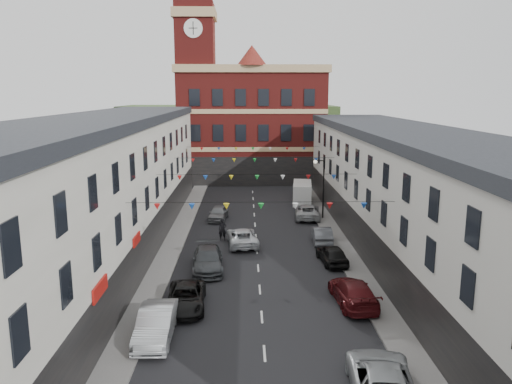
{
  "coord_description": "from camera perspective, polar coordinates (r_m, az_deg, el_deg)",
  "views": [
    {
      "loc": [
        -0.88,
        -34.16,
        12.42
      ],
      "look_at": [
        -0.02,
        6.76,
        4.25
      ],
      "focal_mm": 35.0,
      "sensor_mm": 36.0,
      "label": 1
    }
  ],
  "objects": [
    {
      "name": "car_left_b",
      "position": [
        26.85,
        -11.36,
        -14.56
      ],
      "size": [
        1.78,
        4.95,
        1.63
      ],
      "primitive_type": "imported",
      "rotation": [
        0.0,
        0.0,
        0.01
      ],
      "color": "#A5A9AD",
      "rests_on": "ground"
    },
    {
      "name": "car_left_c",
      "position": [
        30.06,
        -8.02,
        -11.85
      ],
      "size": [
        2.42,
        4.88,
        1.33
      ],
      "primitive_type": "imported",
      "rotation": [
        0.0,
        0.0,
        0.05
      ],
      "color": "black",
      "rests_on": "ground"
    },
    {
      "name": "car_right_f",
      "position": [
        50.34,
        5.89,
        -2.21
      ],
      "size": [
        2.86,
        5.4,
        1.45
      ],
      "primitive_type": "imported",
      "rotation": [
        0.0,
        0.0,
        3.05
      ],
      "color": "#A5A8AA",
      "rests_on": "ground"
    },
    {
      "name": "white_van",
      "position": [
        57.34,
        5.3,
        -0.08
      ],
      "size": [
        2.62,
        5.46,
        2.33
      ],
      "primitive_type": "cube",
      "rotation": [
        0.0,
        0.0,
        -0.12
      ],
      "color": "silver",
      "rests_on": "ground"
    },
    {
      "name": "terrace_right",
      "position": [
        38.12,
        18.21,
        -0.74
      ],
      "size": [
        8.4,
        56.0,
        9.7
      ],
      "color": "#B4B0A8",
      "rests_on": "ground"
    },
    {
      "name": "car_left_d",
      "position": [
        35.93,
        -5.54,
        -7.7
      ],
      "size": [
        2.51,
        5.41,
        1.53
      ],
      "primitive_type": "imported",
      "rotation": [
        0.0,
        0.0,
        0.07
      ],
      "color": "#3F4346",
      "rests_on": "ground"
    },
    {
      "name": "street_lamp",
      "position": [
        49.46,
        7.45,
        1.28
      ],
      "size": [
        1.1,
        0.36,
        6.0
      ],
      "color": "black",
      "rests_on": "ground"
    },
    {
      "name": "car_right_b",
      "position": [
        22.56,
        14.18,
        -20.12
      ],
      "size": [
        3.24,
        5.94,
        1.58
      ],
      "primitive_type": "imported",
      "rotation": [
        0.0,
        0.0,
        3.03
      ],
      "color": "#969A9E",
      "rests_on": "ground"
    },
    {
      "name": "car_right_d",
      "position": [
        37.49,
        8.69,
        -7.06
      ],
      "size": [
        2.11,
        4.3,
        1.41
      ],
      "primitive_type": "imported",
      "rotation": [
        0.0,
        0.0,
        3.25
      ],
      "color": "black",
      "rests_on": "ground"
    },
    {
      "name": "distant_hill",
      "position": [
        96.49,
        -3.08,
        6.87
      ],
      "size": [
        40.0,
        14.0,
        10.0
      ],
      "primitive_type": "cube",
      "color": "#365226",
      "rests_on": "ground"
    },
    {
      "name": "car_right_e",
      "position": [
        42.37,
        7.52,
        -4.86
      ],
      "size": [
        1.67,
        4.35,
        1.41
      ],
      "primitive_type": "imported",
      "rotation": [
        0.0,
        0.0,
        3.1
      ],
      "color": "#56585E",
      "rests_on": "ground"
    },
    {
      "name": "pavement_right",
      "position": [
        38.99,
        10.45,
        -7.36
      ],
      "size": [
        1.8,
        64.0,
        0.15
      ],
      "primitive_type": "cube",
      "color": "#605E5B",
      "rests_on": "ground"
    },
    {
      "name": "car_left_e",
      "position": [
        49.62,
        -4.32,
        -2.4
      ],
      "size": [
        2.08,
        4.28,
        1.41
      ],
      "primitive_type": "imported",
      "rotation": [
        0.0,
        0.0,
        -0.1
      ],
      "color": "gray",
      "rests_on": "ground"
    },
    {
      "name": "car_right_c",
      "position": [
        30.82,
        11.04,
        -11.16
      ],
      "size": [
        2.49,
        5.36,
        1.52
      ],
      "primitive_type": "imported",
      "rotation": [
        0.0,
        0.0,
        3.21
      ],
      "color": "#4D0F12",
      "rests_on": "ground"
    },
    {
      "name": "moving_car",
      "position": [
        41.45,
        -1.58,
        -5.13
      ],
      "size": [
        2.85,
        5.29,
        1.41
      ],
      "primitive_type": "imported",
      "rotation": [
        0.0,
        0.0,
        3.24
      ],
      "color": "silver",
      "rests_on": "ground"
    },
    {
      "name": "ground",
      "position": [
        36.36,
        0.25,
        -8.69
      ],
      "size": [
        160.0,
        160.0,
        0.0
      ],
      "primitive_type": "plane",
      "color": "black",
      "rests_on": "ground"
    },
    {
      "name": "clock_tower",
      "position": [
        69.52,
        -6.86,
        13.28
      ],
      "size": [
        5.6,
        5.6,
        30.0
      ],
      "color": "maroon",
      "rests_on": "ground"
    },
    {
      "name": "pedestrian",
      "position": [
        42.71,
        -3.84,
        -4.31
      ],
      "size": [
        0.73,
        0.52,
        1.91
      ],
      "primitive_type": "imported",
      "rotation": [
        0.0,
        0.0,
        0.09
      ],
      "color": "black",
      "rests_on": "ground"
    },
    {
      "name": "pavement_left",
      "position": [
        38.68,
        -10.19,
        -7.51
      ],
      "size": [
        1.8,
        64.0,
        0.15
      ],
      "primitive_type": "cube",
      "color": "#605E5B",
      "rests_on": "ground"
    },
    {
      "name": "terrace_left",
      "position": [
        37.48,
        -18.1,
        -0.15
      ],
      "size": [
        8.4,
        56.0,
        10.7
      ],
      "color": "beige",
      "rests_on": "ground"
    },
    {
      "name": "civic_building",
      "position": [
        72.24,
        -0.51,
        7.89
      ],
      "size": [
        20.6,
        13.3,
        18.5
      ],
      "color": "maroon",
      "rests_on": "ground"
    }
  ]
}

